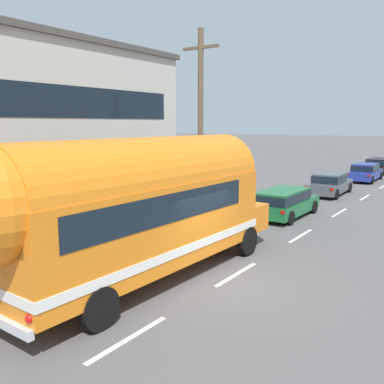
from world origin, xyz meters
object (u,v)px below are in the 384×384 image
at_px(car_second, 329,183).
at_px(car_fourth, 379,164).
at_px(car_third, 365,171).
at_px(utility_pole, 200,125).
at_px(car_lead, 284,201).
at_px(painted_bus, 134,205).

height_order(car_second, car_fourth, same).
bearing_deg(car_third, car_fourth, 91.72).
relative_size(utility_pole, car_lead, 1.87).
bearing_deg(painted_bus, car_third, 89.82).
bearing_deg(painted_bus, utility_pole, 110.16).
bearing_deg(car_fourth, car_lead, -89.76).
bearing_deg(car_fourth, painted_bus, -89.82).
bearing_deg(car_second, car_third, 87.85).
bearing_deg(car_second, car_lead, -88.47).
height_order(painted_bus, car_fourth, painted_bus).
relative_size(car_second, car_third, 0.97).
relative_size(car_second, car_fourth, 1.02).
distance_m(car_third, car_fourth, 6.32).
distance_m(utility_pole, car_second, 12.00).
distance_m(car_lead, car_second, 7.85).
bearing_deg(utility_pole, painted_bus, -69.84).
height_order(car_third, car_fourth, same).
xyz_separation_m(utility_pole, car_fourth, (2.56, 25.65, -3.63)).
distance_m(utility_pole, car_lead, 5.58).
height_order(car_lead, car_fourth, same).
relative_size(car_lead, car_fourth, 0.99).
bearing_deg(painted_bus, car_lead, 90.06).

